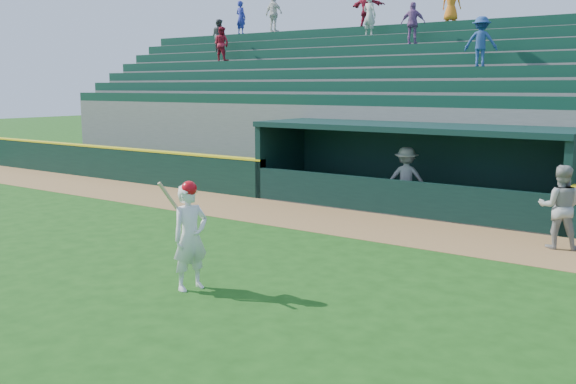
# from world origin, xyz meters

# --- Properties ---
(ground) EXTENTS (120.00, 120.00, 0.00)m
(ground) POSITION_xyz_m (0.00, 0.00, 0.00)
(ground) COLOR #194812
(ground) RESTS_ON ground
(warning_track) EXTENTS (40.00, 3.00, 0.01)m
(warning_track) POSITION_xyz_m (0.00, 4.90, 0.01)
(warning_track) COLOR olive
(warning_track) RESTS_ON ground
(field_wall_left) EXTENTS (15.50, 0.30, 1.20)m
(field_wall_left) POSITION_xyz_m (-12.25, 6.55, 0.60)
(field_wall_left) COLOR black
(field_wall_left) RESTS_ON ground
(wall_stripe_left) EXTENTS (15.50, 0.32, 0.06)m
(wall_stripe_left) POSITION_xyz_m (-12.25, 6.55, 1.23)
(wall_stripe_left) COLOR yellow
(wall_stripe_left) RESTS_ON field_wall_left
(dugout_player_front) EXTENTS (1.06, 0.92, 1.86)m
(dugout_player_front) POSITION_xyz_m (4.73, 5.25, 0.93)
(dugout_player_front) COLOR #9C9C97
(dugout_player_front) RESTS_ON ground
(dugout_player_inside) EXTENTS (1.35, 1.10, 1.82)m
(dugout_player_inside) POSITION_xyz_m (-0.00, 7.52, 0.91)
(dugout_player_inside) COLOR #A7A7A2
(dugout_player_inside) RESTS_ON ground
(dugout) EXTENTS (9.40, 2.80, 2.46)m
(dugout) POSITION_xyz_m (0.00, 8.00, 1.36)
(dugout) COLOR slate
(dugout) RESTS_ON ground
(stands) EXTENTS (34.50, 6.25, 7.61)m
(stands) POSITION_xyz_m (-0.01, 12.58, 2.41)
(stands) COLOR slate
(stands) RESTS_ON ground
(batter_at_plate) EXTENTS (0.63, 0.84, 1.95)m
(batter_at_plate) POSITION_xyz_m (0.16, -1.57, 0.97)
(batter_at_plate) COLOR white
(batter_at_plate) RESTS_ON ground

